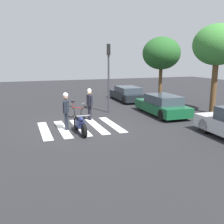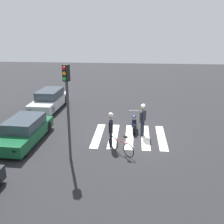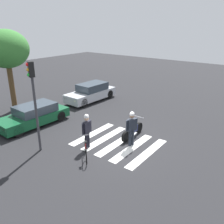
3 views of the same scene
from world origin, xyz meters
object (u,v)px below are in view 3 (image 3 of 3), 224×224
(car_green_compact, at_px, (34,115))
(car_silver_sedan, at_px, (91,92))
(leaning_bicycle, at_px, (86,150))
(officer_by_motorcycle, at_px, (87,129))
(police_motorcycle, at_px, (132,130))
(traffic_light_pole, at_px, (34,94))
(officer_on_foot, at_px, (132,126))

(car_green_compact, relative_size, car_silver_sedan, 0.99)
(leaning_bicycle, relative_size, car_silver_sedan, 0.29)
(leaning_bicycle, relative_size, car_green_compact, 0.29)
(leaning_bicycle, distance_m, officer_by_motorcycle, 1.15)
(leaning_bicycle, height_order, car_green_compact, car_green_compact)
(police_motorcycle, height_order, traffic_light_pole, traffic_light_pole)
(police_motorcycle, bearing_deg, leaning_bicycle, 169.25)
(police_motorcycle, height_order, car_green_compact, car_green_compact)
(leaning_bicycle, distance_m, car_green_compact, 5.35)
(car_green_compact, bearing_deg, leaning_bicycle, -99.93)
(officer_by_motorcycle, distance_m, traffic_light_pole, 3.04)
(police_motorcycle, height_order, leaning_bicycle, police_motorcycle)
(officer_on_foot, relative_size, car_silver_sedan, 0.42)
(police_motorcycle, distance_m, car_silver_sedan, 7.31)
(officer_by_motorcycle, distance_m, car_green_compact, 4.74)
(officer_by_motorcycle, bearing_deg, car_silver_sedan, 40.39)
(officer_by_motorcycle, height_order, traffic_light_pole, traffic_light_pole)
(car_green_compact, height_order, car_silver_sedan, car_silver_sedan)
(police_motorcycle, xyz_separation_m, officer_by_motorcycle, (-2.46, 1.16, 0.64))
(officer_on_foot, xyz_separation_m, car_silver_sedan, (4.51, 6.83, -0.43))
(car_silver_sedan, xyz_separation_m, traffic_light_pole, (-7.71, -3.43, 2.29))
(leaning_bicycle, bearing_deg, car_green_compact, 80.07)
(police_motorcycle, relative_size, car_silver_sedan, 0.46)
(police_motorcycle, height_order, officer_on_foot, officer_on_foot)
(officer_on_foot, bearing_deg, car_green_compact, 102.20)
(car_green_compact, xyz_separation_m, car_silver_sedan, (5.89, 0.47, 0.06))
(officer_on_foot, bearing_deg, traffic_light_pole, 133.24)
(car_green_compact, distance_m, traffic_light_pole, 4.19)
(leaning_bicycle, xyz_separation_m, car_silver_sedan, (6.81, 5.74, 0.29))
(officer_on_foot, bearing_deg, police_motorcycle, 29.05)
(car_silver_sedan, bearing_deg, car_green_compact, -175.42)
(car_silver_sedan, relative_size, traffic_light_pole, 1.02)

